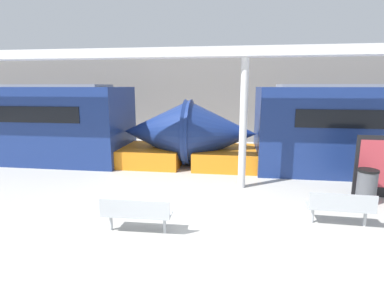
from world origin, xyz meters
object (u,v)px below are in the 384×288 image
poster_board (378,166)px  bench_near (136,212)px  bench_far (341,206)px  support_column_near (243,125)px  trash_bin (367,186)px

poster_board → bench_near: bearing=-153.3°
bench_far → support_column_near: support_column_near is taller
bench_far → poster_board: size_ratio=0.80×
bench_far → trash_bin: bearing=54.6°
trash_bin → poster_board: size_ratio=0.53×
bench_far → trash_bin: trash_bin is taller
trash_bin → poster_board: bearing=48.4°
bench_far → poster_board: poster_board is taller
bench_near → bench_far: same height
trash_bin → support_column_near: support_column_near is taller
support_column_near → bench_near: bearing=-124.3°
bench_near → poster_board: poster_board is taller
bench_near → trash_bin: (5.62, 2.53, -0.00)m
bench_far → trash_bin: size_ratio=1.51×
poster_board → support_column_near: size_ratio=0.45×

